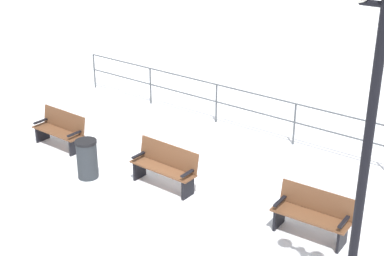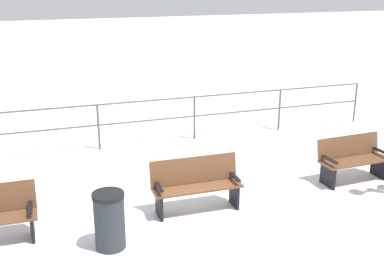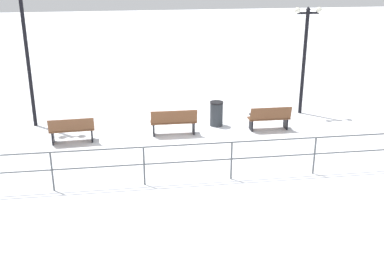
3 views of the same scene
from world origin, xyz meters
name	(u,v)px [view 1 (image 1 of 3)]	position (x,y,z in m)	size (l,w,h in m)	color
ground_plane	(167,185)	(0.00, 0.00, 0.00)	(80.00, 80.00, 0.00)	white
bench_nearest	(60,129)	(0.06, -3.45, 0.46)	(0.53, 1.49, 0.90)	brown
bench_second	(165,165)	(0.05, 0.00, 0.50)	(0.51, 1.61, 0.95)	brown
bench_third	(312,214)	(-0.16, 3.44, 0.47)	(0.62, 1.51, 0.90)	brown
lamppost_middle	(371,116)	(1.78, 4.96, 3.46)	(0.28, 0.94, 5.15)	black
waterfront_railing	(254,106)	(-3.61, 0.00, 0.77)	(0.05, 12.16, 1.13)	#4C5156
trash_bin	(87,159)	(0.81, -1.66, 0.46)	(0.49, 0.49, 0.91)	#2D3338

